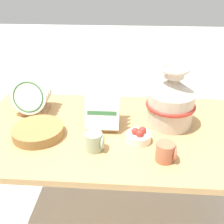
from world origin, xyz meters
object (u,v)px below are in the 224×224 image
ceramic_vase (171,100)px  fruit_bowl (139,136)px  mug_terracotta_glaze (166,152)px  dish_rack_square_plates (103,114)px  mug_sage_glaze (95,142)px  wicker_charger_stack (38,131)px  dish_rack_round_plates (32,98)px

ceramic_vase → fruit_bowl: bearing=-133.0°
mug_terracotta_glaze → fruit_bowl: (-0.12, 0.15, -0.02)m
dish_rack_square_plates → mug_sage_glaze: (-0.02, -0.24, -0.03)m
wicker_charger_stack → mug_sage_glaze: bearing=-17.7°
dish_rack_round_plates → mug_terracotta_glaze: (0.79, -0.43, -0.05)m
ceramic_vase → mug_terracotta_glaze: (-0.06, -0.34, -0.11)m
ceramic_vase → dish_rack_round_plates: bearing=174.3°
mug_terracotta_glaze → ceramic_vase: bearing=80.8°
mug_terracotta_glaze → mug_sage_glaze: 0.35m
dish_rack_square_plates → wicker_charger_stack: size_ratio=0.75×
ceramic_vase → fruit_bowl: ceramic_vase is taller
dish_rack_square_plates → wicker_charger_stack: bearing=-159.1°
dish_rack_round_plates → mug_terracotta_glaze: size_ratio=2.46×
mug_sage_glaze → wicker_charger_stack: bearing=162.3°
dish_rack_round_plates → dish_rack_square_plates: bearing=-16.0°
wicker_charger_stack → fruit_bowl: fruit_bowl is taller
wicker_charger_stack → fruit_bowl: bearing=-1.4°
ceramic_vase → dish_rack_square_plates: (-0.38, -0.05, -0.08)m
mug_terracotta_glaze → fruit_bowl: mug_terracotta_glaze is taller
dish_rack_square_plates → wicker_charger_stack: dish_rack_square_plates is taller
dish_rack_square_plates → fruit_bowl: dish_rack_square_plates is taller
mug_sage_glaze → fruit_bowl: mug_sage_glaze is taller
ceramic_vase → dish_rack_round_plates: ceramic_vase is taller
ceramic_vase → mug_sage_glaze: size_ratio=3.63×
dish_rack_round_plates → mug_sage_glaze: dish_rack_round_plates is taller
dish_rack_square_plates → mug_sage_glaze: size_ratio=2.16×
dish_rack_round_plates → dish_rack_square_plates: size_ratio=1.14×
wicker_charger_stack → mug_terracotta_glaze: mug_terracotta_glaze is taller
mug_sage_glaze → fruit_bowl: (0.22, 0.09, -0.02)m
dish_rack_square_plates → fruit_bowl: bearing=-35.6°
dish_rack_square_plates → fruit_bowl: size_ratio=1.59×
dish_rack_square_plates → ceramic_vase: bearing=7.1°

